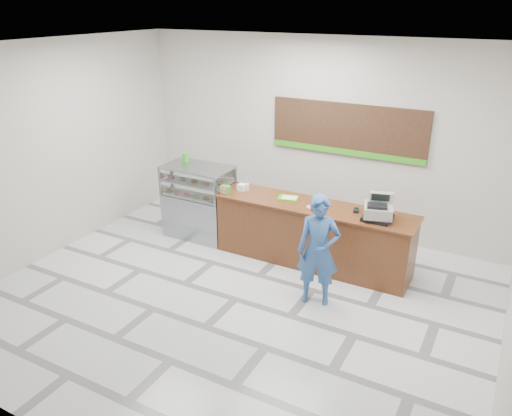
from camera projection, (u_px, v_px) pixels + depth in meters
The scene contains 16 objects.
floor at pixel (235, 299), 7.27m from camera, with size 7.00×7.00×0.00m, color silver.
back_wall at pixel (318, 136), 9.03m from camera, with size 7.00×7.00×0.00m, color beige.
ceiling at pixel (230, 48), 5.92m from camera, with size 7.00×7.00×0.00m, color silver.
sales_counter at pixel (312, 234), 8.08m from camera, with size 3.26×0.76×1.03m.
display_case at pixel (199, 201), 9.00m from camera, with size 1.22×0.72×1.33m.
menu_board at pixel (347, 130), 8.68m from camera, with size 2.80×0.06×0.90m.
cash_register at pixel (378, 210), 7.33m from camera, with size 0.51×0.52×0.39m.
card_terminal at pixel (356, 210), 7.64m from camera, with size 0.08×0.16×0.04m, color black.
serving_tray at pixel (288, 198), 8.15m from camera, with size 0.38×0.31×0.02m.
napkin_box at pixel (242, 187), 8.48m from camera, with size 0.13×0.13×0.11m, color white.
straw_cup at pixel (247, 187), 8.48m from camera, with size 0.08×0.08×0.12m, color silver.
promo_box at pixel (225, 190), 8.33m from camera, with size 0.16×0.11×0.14m, color green.
donut_decal at pixel (311, 207), 7.82m from camera, with size 0.15×0.15×0.00m, color pink.
green_cup_left at pixel (185, 157), 9.04m from camera, with size 0.10×0.10×0.15m, color green.
green_cup_right at pixel (186, 157), 8.99m from camera, with size 0.10×0.10×0.15m, color green.
customer at pixel (318, 251), 6.93m from camera, with size 0.59×0.39×1.63m, color #2F5793.
Camera 1 is at (3.22, -5.30, 4.03)m, focal length 35.00 mm.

